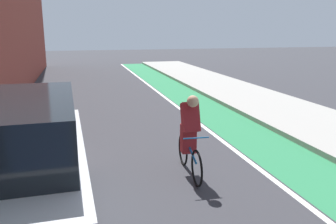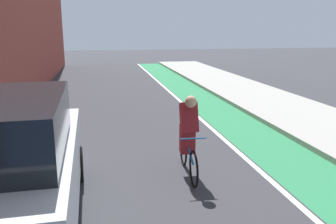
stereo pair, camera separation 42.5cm
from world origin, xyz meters
name	(u,v)px [view 1 (the left image)]	position (x,y,z in m)	size (l,w,h in m)	color
ground_plane	(147,140)	(0.00, 14.06, 0.00)	(79.48, 79.48, 0.00)	#38383D
bike_lane_paint	(217,116)	(2.77, 16.06, 0.00)	(1.60, 36.13, 0.00)	#2D8451
lane_divider_stripe	(191,117)	(1.87, 16.06, 0.00)	(0.12, 36.13, 0.00)	white
sidewalk_right	(281,109)	(5.15, 16.06, 0.07)	(3.16, 36.13, 0.14)	#A8A59E
parked_suv_white	(14,170)	(-2.52, 10.20, 1.02)	(1.97, 4.28, 1.98)	silver
cyclist_trailing	(190,133)	(0.39, 11.73, 0.85)	(0.48, 1.73, 1.62)	black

